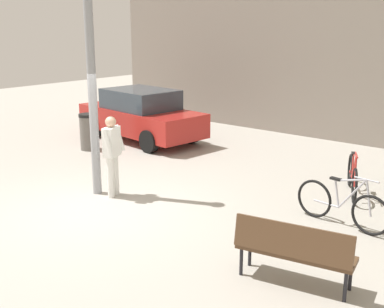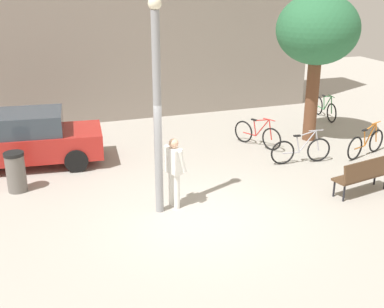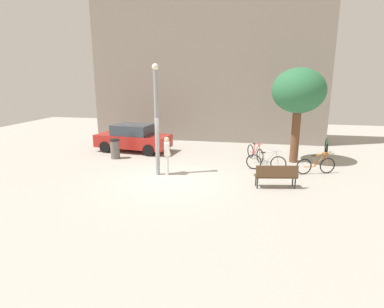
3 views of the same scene
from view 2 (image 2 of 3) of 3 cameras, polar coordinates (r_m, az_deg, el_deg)
The scene contains 11 objects.
ground_plane at distance 11.10m, azimuth 1.09°, elevation -7.29°, with size 36.00×36.00×0.00m, color #A8A399.
lamppost at distance 10.50m, azimuth -4.06°, elevation 5.87°, with size 0.28×0.28×4.71m.
person_by_lamppost at distance 11.19m, azimuth -2.09°, elevation -1.64°, with size 0.42×0.63×1.67m.
park_bench at distance 12.70m, azimuth 19.34°, elevation -2.13°, with size 1.66×0.76×0.92m.
plaza_tree at distance 15.93m, azimuth 14.34°, elevation 13.61°, with size 2.54×2.54×4.62m.
bicycle_red at distance 15.57m, azimuth 7.60°, elevation 2.26°, with size 0.84×1.65×0.97m.
bicycle_silver at distance 14.37m, azimuth 12.53°, elevation 0.42°, with size 1.80×0.29×0.97m.
bicycle_green at distance 19.14m, azimuth 15.15°, elevation 5.12°, with size 0.29×1.80×0.97m.
bicycle_orange at distance 15.49m, azimuth 19.52°, elevation 1.15°, with size 1.73×0.64×0.97m.
parked_car_red at distance 14.51m, azimuth -18.76°, elevation 1.64°, with size 4.36×2.18×1.55m.
trash_bin at distance 12.92m, azimuth -19.75°, elevation -1.96°, with size 0.49×0.49×1.02m.
Camera 2 is at (-3.49, -9.22, 5.11)m, focal length 46.01 mm.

